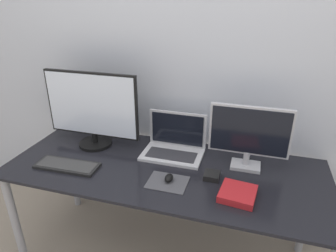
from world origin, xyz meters
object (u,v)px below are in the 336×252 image
Objects in this scene: monitor_left at (92,109)px; keyboard at (67,166)px; monitor_right at (249,135)px; book at (238,194)px; mouse at (169,178)px; laptop at (174,144)px; power_brick at (212,176)px.

monitor_left is 0.39m from keyboard.
monitor_right is (1.00, 0.00, -0.05)m from monitor_left.
mouse is at bearing 175.89° from book.
laptop is 0.67m from keyboard.
laptop is at bearing 141.61° from power_brick.
monitor_left is at bearing 162.82° from book.
power_brick is (0.82, -0.17, -0.24)m from monitor_left.
laptop is (-0.45, 0.05, -0.15)m from monitor_right.
mouse is 0.37× the size of book.
power_brick is at bearing 24.83° from mouse.
laptop is 0.33m from mouse.
monitor_left is at bearing 155.51° from mouse.
book is (0.37, -0.03, -0.01)m from mouse.
mouse is at bearing -155.17° from power_brick.
keyboard is 1.93× the size of book.
power_brick is at bearing 139.91° from book.
monitor_right reaches higher than laptop.
book is at bearing -17.18° from monitor_left.
monitor_right is 4.96× the size of power_brick.
keyboard is at bearing -163.29° from monitor_right.
monitor_left is 1.00m from monitor_right.
power_brick is at bearing 8.88° from keyboard.
power_brick is (0.22, 0.10, -0.01)m from mouse.
monitor_right is 0.31m from power_brick.
monitor_right reaches higher than mouse.
power_brick is at bearing -135.00° from monitor_right.
monitor_left is 1.40× the size of monitor_right.
monitor_right is 0.48m from laptop.
mouse is 0.80× the size of power_brick.
power_brick is (-0.15, 0.13, -0.00)m from book.
monitor_left is at bearing -174.95° from laptop.
laptop reaches higher than power_brick.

